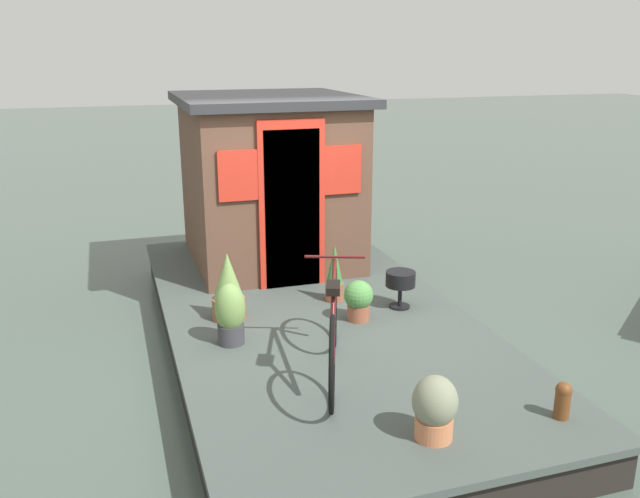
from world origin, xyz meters
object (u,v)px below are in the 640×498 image
Objects in this scene: potted_plant_mint at (435,407)px; potted_plant_lavender at (230,314)px; potted_plant_succulent at (228,288)px; bicycle at (333,328)px; charcoal_grill at (400,281)px; mooring_bollard at (563,399)px; potted_plant_thyme at (335,274)px; potted_plant_sage at (359,299)px; houseboat_cabin at (269,179)px.

potted_plant_mint is 0.81× the size of potted_plant_lavender.
potted_plant_mint is 0.68× the size of potted_plant_succulent.
bicycle is 4.49× the size of charcoal_grill.
potted_plant_mint is 1.64× the size of mooring_bollard.
potted_plant_thyme is at bearing -19.39° from bicycle.
mooring_bollard is at bearing -130.47° from bicycle.
potted_plant_thyme is 0.68m from charcoal_grill.
charcoal_grill is 1.37× the size of mooring_bollard.
bicycle is at bearing 160.61° from potted_plant_thyme.
potted_plant_thyme reaches higher than potted_plant_sage.
potted_plant_lavender reaches higher than charcoal_grill.
potted_plant_thyme is at bearing 5.19° from potted_plant_sage.
houseboat_cabin is 2.01m from potted_plant_succulent.
houseboat_cabin reaches higher than charcoal_grill.
bicycle reaches higher than potted_plant_succulent.
potted_plant_sage is (-0.55, -0.05, -0.07)m from potted_plant_thyme.
houseboat_cabin is 1.30× the size of bicycle.
potted_plant_succulent is 1.13m from potted_plant_thyme.
potted_plant_sage is (2.02, -0.24, -0.02)m from potted_plant_mint.
potted_plant_thyme is at bearing -4.23° from potted_plant_mint.
potted_plant_lavender is 1.79m from charcoal_grill.
mooring_bollard is (-2.07, -0.73, -0.06)m from potted_plant_sage.
potted_plant_succulent is at bearing -8.60° from potted_plant_lavender.
potted_plant_sage is at bearing -6.79° from potted_plant_mint.
potted_plant_lavender is at bearing 157.94° from houseboat_cabin.
potted_plant_sage is at bearing -109.28° from potted_plant_succulent.
potted_plant_thyme is at bearing -59.98° from potted_plant_lavender.
potted_plant_mint is 1.14× the size of potted_plant_sage.
houseboat_cabin is 3.97× the size of potted_plant_lavender.
houseboat_cabin is 5.83× the size of charcoal_grill.
potted_plant_sage is (0.14, -1.25, -0.06)m from potted_plant_lavender.
houseboat_cabin reaches higher than potted_plant_succulent.
houseboat_cabin reaches higher than bicycle.
potted_plant_succulent is 1.70m from charcoal_grill.
houseboat_cabin reaches higher than potted_plant_mint.
potted_plant_succulent is 1.68× the size of potted_plant_sage.
bicycle is 1.13m from potted_plant_mint.
mooring_bollard is (-2.25, -0.22, -0.13)m from charcoal_grill.
potted_plant_succulent is 0.56m from potted_plant_lavender.
potted_plant_mint is 2.04m from potted_plant_sage.
potted_plant_lavender is at bearing 28.23° from potted_plant_mint.
potted_plant_succulent is 1.20× the size of potted_plant_lavender.
potted_plant_mint is at bearing -178.65° from houseboat_cabin.
potted_plant_thyme is 1.52× the size of potted_plant_sage.
mooring_bollard is (-1.93, -1.98, -0.13)m from potted_plant_lavender.
charcoal_grill is at bearing -79.90° from potted_plant_lavender.
potted_plant_sage is at bearing -83.55° from potted_plant_lavender.
potted_plant_succulent is at bearing 97.33° from potted_plant_thyme.
bicycle reaches higher than potted_plant_mint.
mooring_bollard is at bearing -142.57° from potted_plant_succulent.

